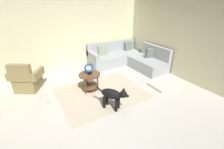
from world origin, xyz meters
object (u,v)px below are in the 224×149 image
(dog_bed_mat, at_px, (163,85))
(sectional_couch, at_px, (127,59))
(dog, at_px, (113,95))
(dog_toy_rope, at_px, (97,96))
(dog_toy_ball, at_px, (48,101))
(side_table, at_px, (90,78))
(torus_sculpture, at_px, (89,68))
(armchair, at_px, (27,80))

(dog_bed_mat, bearing_deg, sectional_couch, 89.64)
(dog, height_order, dog_toy_rope, dog)
(dog_toy_rope, bearing_deg, dog_toy_ball, 162.38)
(side_table, height_order, dog, dog)
(dog_toy_ball, relative_size, dog_toy_rope, 0.61)
(torus_sculpture, height_order, dog_toy_ball, torus_sculpture)
(dog_toy_ball, bearing_deg, torus_sculpture, 0.12)
(sectional_couch, distance_m, armchair, 3.58)
(side_table, height_order, dog_toy_ball, side_table)
(armchair, xyz_separation_m, dog_toy_rope, (1.57, -1.36, -0.30))
(sectional_couch, distance_m, dog_bed_mat, 1.95)
(sectional_couch, height_order, dog_toy_ball, sectional_couch)
(torus_sculpture, height_order, dog, torus_sculpture)
(armchair, height_order, dog_toy_rope, armchair)
(armchair, relative_size, dog_bed_mat, 1.25)
(dog_toy_ball, bearing_deg, dog_bed_mat, -15.52)
(sectional_couch, height_order, side_table, sectional_couch)
(armchair, xyz_separation_m, dog_toy_ball, (0.36, -0.98, -0.28))
(dog_bed_mat, height_order, dog_toy_ball, dog_toy_ball)
(armchair, xyz_separation_m, torus_sculpture, (1.53, -0.98, 0.39))
(sectional_couch, relative_size, dog_toy_rope, 14.49)
(side_table, relative_size, dog_toy_ball, 6.34)
(armchair, distance_m, torus_sculpture, 1.86)
(dog, bearing_deg, torus_sculpture, -116.74)
(dog_bed_mat, distance_m, dog_toy_ball, 3.33)
(sectional_couch, xyz_separation_m, torus_sculpture, (-2.05, -1.04, 0.42))
(armchair, distance_m, dog, 2.62)
(torus_sculpture, relative_size, dog_bed_mat, 0.41)
(side_table, relative_size, dog, 0.82)
(dog, relative_size, dog_toy_ball, 7.75)
(armchair, bearing_deg, dog_toy_ball, -37.29)
(dog_toy_ball, bearing_deg, side_table, 0.12)
(side_table, bearing_deg, dog_toy_ball, -179.88)
(armchair, distance_m, dog_bed_mat, 4.04)
(dog, bearing_deg, side_table, -116.74)
(torus_sculpture, height_order, dog_bed_mat, torus_sculpture)
(dog_toy_rope, bearing_deg, armchair, 138.98)
(side_table, height_order, torus_sculpture, torus_sculpture)
(armchair, height_order, side_table, armchair)
(sectional_couch, distance_m, dog, 2.83)
(dog_bed_mat, bearing_deg, dog_toy_ball, 164.48)
(dog, distance_m, dog_toy_ball, 1.70)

